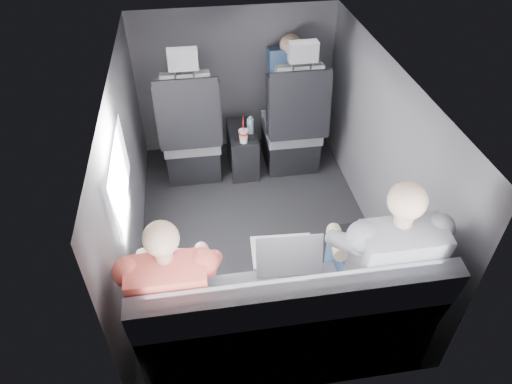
{
  "coord_description": "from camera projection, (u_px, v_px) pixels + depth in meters",
  "views": [
    {
      "loc": [
        -0.4,
        -2.55,
        2.56
      ],
      "look_at": [
        -0.02,
        -0.05,
        0.46
      ],
      "focal_mm": 32.0,
      "sensor_mm": 36.0,
      "label": 1
    }
  ],
  "objects": [
    {
      "name": "floor",
      "position": [
        257.0,
        232.0,
        3.63
      ],
      "size": [
        2.6,
        2.6,
        0.0
      ],
      "primitive_type": "plane",
      "color": "black",
      "rests_on": "ground"
    },
    {
      "name": "passenger_rear_left",
      "position": [
        173.0,
        289.0,
        2.43
      ],
      "size": [
        0.48,
        0.6,
        1.18
      ],
      "color": "#2E2D32",
      "rests_on": "rear_bench"
    },
    {
      "name": "center_console",
      "position": [
        243.0,
        150.0,
        4.17
      ],
      "size": [
        0.24,
        0.48,
        0.41
      ],
      "color": "black",
      "rests_on": "floor"
    },
    {
      "name": "panel_front",
      "position": [
        236.0,
        81.0,
        4.18
      ],
      "size": [
        1.8,
        0.02,
        1.35
      ],
      "primitive_type": "cube",
      "color": "#56565B",
      "rests_on": "floor"
    },
    {
      "name": "water_bottle",
      "position": [
        250.0,
        126.0,
        3.96
      ],
      "size": [
        0.06,
        0.06,
        0.17
      ],
      "color": "#99B8D0",
      "rests_on": "center_console"
    },
    {
      "name": "laptop_silver",
      "position": [
        285.0,
        253.0,
        2.6
      ],
      "size": [
        0.38,
        0.34,
        0.26
      ],
      "color": "silver",
      "rests_on": "rear_bench"
    },
    {
      "name": "laptop_black",
      "position": [
        375.0,
        236.0,
        2.71
      ],
      "size": [
        0.36,
        0.33,
        0.24
      ],
      "color": "black",
      "rests_on": "passenger_rear_right"
    },
    {
      "name": "panel_left",
      "position": [
        127.0,
        176.0,
        3.09
      ],
      "size": [
        0.02,
        2.6,
        1.35
      ],
      "primitive_type": "cube",
      "color": "#56565B",
      "rests_on": "floor"
    },
    {
      "name": "front_seat_right",
      "position": [
        293.0,
        129.0,
        4.06
      ],
      "size": [
        0.52,
        0.58,
        1.26
      ],
      "color": "black",
      "rests_on": "floor"
    },
    {
      "name": "panel_back",
      "position": [
        299.0,
        320.0,
        2.21
      ],
      "size": [
        1.8,
        0.02,
        1.35
      ],
      "primitive_type": "cube",
      "color": "#56565B",
      "rests_on": "floor"
    },
    {
      "name": "soda_cup",
      "position": [
        243.0,
        136.0,
        3.86
      ],
      "size": [
        0.08,
        0.08,
        0.26
      ],
      "color": "white",
      "rests_on": "center_console"
    },
    {
      "name": "passenger_front_right",
      "position": [
        289.0,
        81.0,
        4.04
      ],
      "size": [
        0.37,
        0.37,
        0.72
      ],
      "color": "navy",
      "rests_on": "front_seat_right"
    },
    {
      "name": "laptop_white",
      "position": [
        180.0,
        265.0,
        2.54
      ],
      "size": [
        0.32,
        0.31,
        0.22
      ],
      "color": "silver",
      "rests_on": "passenger_rear_left"
    },
    {
      "name": "rear_bench",
      "position": [
        286.0,
        323.0,
        2.62
      ],
      "size": [
        1.6,
        0.57,
        0.92
      ],
      "color": "slate",
      "rests_on": "floor"
    },
    {
      "name": "front_seat_left",
      "position": [
        191.0,
        137.0,
        3.96
      ],
      "size": [
        0.52,
        0.58,
        1.26
      ],
      "color": "black",
      "rests_on": "floor"
    },
    {
      "name": "seatbelt",
      "position": [
        300.0,
        98.0,
        3.68
      ],
      "size": [
        0.35,
        0.11,
        0.59
      ],
      "primitive_type": "cube",
      "rotation": [
        -0.14,
        0.49,
        0.0
      ],
      "color": "black",
      "rests_on": "front_seat_right"
    },
    {
      "name": "ceiling",
      "position": [
        258.0,
        74.0,
        2.76
      ],
      "size": [
        2.6,
        2.6,
        0.0
      ],
      "primitive_type": "plane",
      "rotation": [
        3.14,
        0.0,
        0.0
      ],
      "color": "#B2B2AD",
      "rests_on": "panel_back"
    },
    {
      "name": "passenger_rear_right",
      "position": [
        380.0,
        260.0,
        2.54
      ],
      "size": [
        0.53,
        0.65,
        1.27
      ],
      "color": "navy",
      "rests_on": "rear_bench"
    },
    {
      "name": "panel_right",
      "position": [
        380.0,
        153.0,
        3.3
      ],
      "size": [
        0.02,
        2.6,
        1.35
      ],
      "primitive_type": "cube",
      "color": "#56565B",
      "rests_on": "floor"
    },
    {
      "name": "side_window",
      "position": [
        120.0,
        176.0,
        2.72
      ],
      "size": [
        0.02,
        0.75,
        0.42
      ],
      "primitive_type": "cube",
      "color": "white",
      "rests_on": "panel_left"
    }
  ]
}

